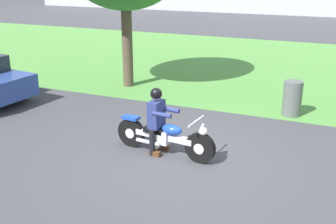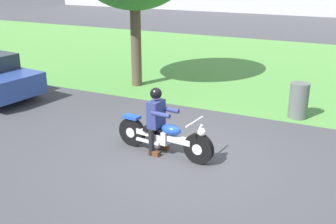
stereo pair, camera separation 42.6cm
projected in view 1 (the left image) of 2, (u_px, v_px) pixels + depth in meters
name	position (u px, v px, depth m)	size (l,w,h in m)	color
ground	(179.00, 159.00, 8.21)	(120.00, 120.00, 0.00)	#424247
grass_verge	(264.00, 65.00, 16.11)	(60.00, 12.00, 0.01)	#549342
motorcycle_lead	(164.00, 137.00, 8.32)	(2.24, 0.66, 0.87)	black
rider_lead	(157.00, 116.00, 8.26)	(0.58, 0.50, 1.39)	black
trash_can	(292.00, 98.00, 10.50)	(0.48, 0.48, 0.92)	#595E5B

